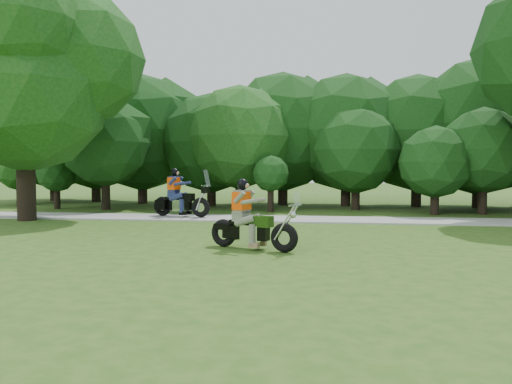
{
  "coord_description": "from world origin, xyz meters",
  "views": [
    {
      "loc": [
        0.64,
        -11.0,
        2.07
      ],
      "look_at": [
        -1.47,
        4.6,
        1.24
      ],
      "focal_mm": 35.0,
      "sensor_mm": 36.0,
      "label": 1
    }
  ],
  "objects": [
    {
      "name": "ground",
      "position": [
        0.0,
        0.0,
        0.0
      ],
      "size": [
        100.0,
        100.0,
        0.0
      ],
      "primitive_type": "plane",
      "color": "#284D16",
      "rests_on": "ground"
    },
    {
      "name": "walkway",
      "position": [
        0.0,
        8.0,
        0.03
      ],
      "size": [
        60.0,
        2.2,
        0.06
      ],
      "primitive_type": "cube",
      "color": "gray",
      "rests_on": "ground"
    },
    {
      "name": "chopper_motorcycle",
      "position": [
        -1.18,
        1.15,
        0.65
      ],
      "size": [
        2.37,
        1.3,
        1.75
      ],
      "rotation": [
        0.0,
        0.0,
        -0.39
      ],
      "color": "black",
      "rests_on": "ground"
    },
    {
      "name": "tree_line",
      "position": [
        0.99,
        14.75,
        3.65
      ],
      "size": [
        38.96,
        10.81,
        7.34
      ],
      "color": "black",
      "rests_on": "ground"
    },
    {
      "name": "touring_motorcycle",
      "position": [
        -5.08,
        8.14,
        0.75
      ],
      "size": [
        2.48,
        1.15,
        1.91
      ],
      "rotation": [
        0.0,
        0.0,
        -0.23
      ],
      "color": "black",
      "rests_on": "walkway"
    },
    {
      "name": "big_tree_west",
      "position": [
        -10.54,
        6.85,
        5.76
      ],
      "size": [
        8.64,
        6.56,
        9.96
      ],
      "color": "black",
      "rests_on": "ground"
    }
  ]
}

